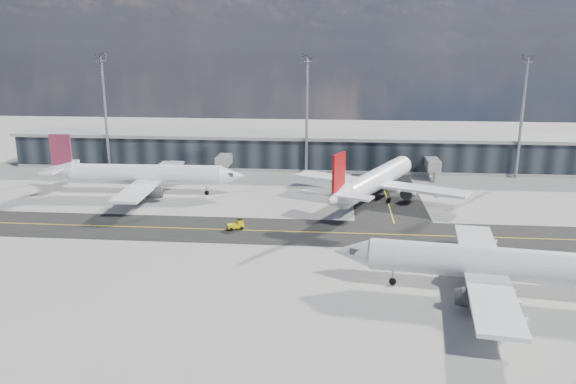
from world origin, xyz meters
name	(u,v)px	position (x,y,z in m)	size (l,w,h in m)	color
ground	(289,239)	(0.00, 0.00, 0.00)	(300.00, 300.00, 0.00)	gray
taxiway_lanes	(316,220)	(3.91, 10.74, 0.01)	(180.00, 63.00, 0.03)	black
terminal_concourse	(308,152)	(0.04, 54.93, 4.09)	(152.00, 19.80, 8.80)	black
floodlight_masts	(307,110)	(0.00, 48.00, 15.61)	(102.50, 0.70, 28.90)	gray
airliner_af	(143,175)	(-33.28, 25.88, 4.19)	(42.74, 36.38, 12.68)	white
airliner_redtail	(375,181)	(15.28, 24.96, 4.22)	(35.37, 41.00, 12.77)	white
airliner_near	(499,264)	(28.33, -18.17, 4.08)	(41.71, 35.68, 12.35)	silver
baggage_tug	(237,225)	(-9.39, 4.28, 0.87)	(3.07, 2.36, 1.74)	yellow
service_van	(334,175)	(6.90, 44.00, 0.78)	(2.60, 5.65, 1.57)	white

